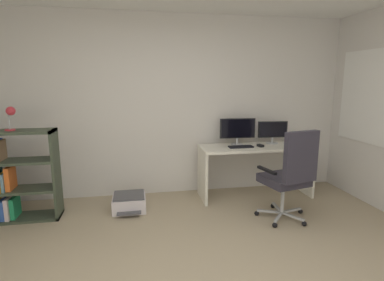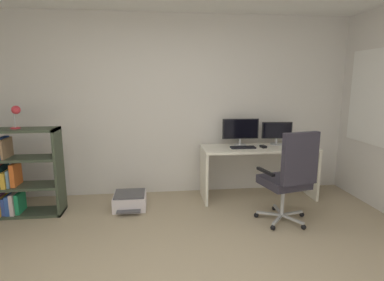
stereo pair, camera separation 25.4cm
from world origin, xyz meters
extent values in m
cube|color=silver|center=(0.00, 2.45, 1.30)|extent=(5.32, 0.10, 2.59)
cube|color=white|center=(1.23, 2.02, 0.73)|extent=(1.60, 0.57, 0.04)
cube|color=white|center=(0.45, 2.02, 0.36)|extent=(0.04, 0.54, 0.71)
cube|color=white|center=(2.02, 2.02, 0.36)|extent=(0.04, 0.54, 0.71)
cylinder|color=#B2B5B7|center=(1.00, 2.17, 0.75)|extent=(0.18, 0.18, 0.01)
cylinder|color=#B2B5B7|center=(1.00, 2.17, 0.81)|extent=(0.03, 0.03, 0.10)
cube|color=black|center=(1.00, 2.17, 0.99)|extent=(0.52, 0.05, 0.29)
cube|color=black|center=(1.00, 2.14, 0.99)|extent=(0.48, 0.02, 0.26)
cylinder|color=#B2B5B7|center=(1.54, 2.17, 0.75)|extent=(0.18, 0.18, 0.01)
cylinder|color=#B2B5B7|center=(1.54, 2.17, 0.80)|extent=(0.03, 0.03, 0.09)
cube|color=black|center=(1.54, 2.17, 0.96)|extent=(0.44, 0.08, 0.24)
cube|color=black|center=(1.54, 2.14, 0.96)|extent=(0.40, 0.04, 0.22)
cube|color=black|center=(0.99, 1.97, 0.76)|extent=(0.34, 0.13, 0.02)
cube|color=black|center=(1.27, 1.96, 0.76)|extent=(0.08, 0.11, 0.03)
cube|color=#B7BABC|center=(1.43, 1.28, 0.07)|extent=(0.30, 0.10, 0.02)
sphere|color=black|center=(1.57, 1.31, 0.03)|extent=(0.06, 0.06, 0.06)
cube|color=#B7BABC|center=(1.29, 1.39, 0.07)|extent=(0.06, 0.30, 0.02)
sphere|color=black|center=(1.31, 1.54, 0.03)|extent=(0.06, 0.06, 0.06)
cube|color=#B7BABC|center=(1.14, 1.30, 0.07)|extent=(0.29, 0.15, 0.02)
sphere|color=black|center=(1.00, 1.36, 0.03)|extent=(0.06, 0.06, 0.06)
cube|color=#B7BABC|center=(1.18, 1.13, 0.07)|extent=(0.22, 0.25, 0.02)
sphere|color=black|center=(1.09, 1.01, 0.03)|extent=(0.06, 0.06, 0.06)
cube|color=#B7BABC|center=(1.36, 1.11, 0.07)|extent=(0.18, 0.27, 0.02)
sphere|color=black|center=(1.44, 0.98, 0.03)|extent=(0.06, 0.06, 0.06)
cylinder|color=#B7BABC|center=(1.28, 1.24, 0.26)|extent=(0.04, 0.04, 0.37)
cube|color=#2E2C38|center=(1.28, 1.24, 0.49)|extent=(0.57, 0.56, 0.10)
cube|color=#2E2C38|center=(1.34, 0.99, 0.83)|extent=(0.44, 0.17, 0.58)
cube|color=black|center=(1.03, 1.18, 0.64)|extent=(0.11, 0.32, 0.03)
cube|color=black|center=(1.53, 1.30, 0.64)|extent=(0.11, 0.32, 0.03)
cube|color=#394333|center=(-1.42, 1.79, 0.55)|extent=(0.03, 0.33, 1.10)
cube|color=#394333|center=(-1.86, 1.79, 1.08)|extent=(0.90, 0.33, 0.03)
cube|color=#394333|center=(-1.86, 1.79, 0.02)|extent=(0.90, 0.33, 0.03)
cube|color=#394333|center=(-1.86, 1.79, 0.37)|extent=(0.84, 0.33, 0.03)
cube|color=#394333|center=(-1.86, 1.79, 0.73)|extent=(0.84, 0.33, 0.03)
cube|color=gold|center=(-2.13, 1.78, 0.14)|extent=(0.04, 0.28, 0.21)
cube|color=#354DA6|center=(-2.09, 1.79, 0.14)|extent=(0.04, 0.24, 0.21)
cube|color=#3057B0|center=(-2.04, 1.79, 0.15)|extent=(0.05, 0.27, 0.24)
cube|color=silver|center=(-1.98, 1.80, 0.16)|extent=(0.05, 0.29, 0.26)
cube|color=#219259|center=(-1.93, 1.80, 0.16)|extent=(0.05, 0.24, 0.25)
cube|color=#D23B35|center=(-2.13, 1.80, 0.52)|extent=(0.06, 0.30, 0.26)
cube|color=#0D272C|center=(-2.08, 1.79, 0.52)|extent=(0.02, 0.26, 0.27)
cube|color=gold|center=(-2.04, 1.78, 0.49)|extent=(0.05, 0.30, 0.20)
cube|color=#638CA7|center=(-1.99, 1.79, 0.49)|extent=(0.03, 0.28, 0.21)
cube|color=orange|center=(-1.95, 1.80, 0.53)|extent=(0.05, 0.24, 0.28)
cube|color=#2648AF|center=(-2.07, 1.80, 0.87)|extent=(0.06, 0.29, 0.25)
cube|color=#916E4E|center=(-2.02, 1.79, 0.86)|extent=(0.03, 0.28, 0.24)
cylinder|color=#CC313B|center=(-1.89, 1.79, 1.11)|extent=(0.11, 0.11, 0.02)
cylinder|color=silver|center=(-1.89, 1.79, 1.20)|extent=(0.01, 0.01, 0.18)
sphere|color=#CC313B|center=(-1.86, 1.79, 1.32)|extent=(0.10, 0.10, 0.10)
cube|color=silver|center=(-0.57, 1.83, 0.09)|extent=(0.42, 0.39, 0.19)
cube|color=#4C4C51|center=(-0.57, 1.83, 0.20)|extent=(0.39, 0.36, 0.02)
cube|color=#4C4C51|center=(-0.57, 1.60, 0.06)|extent=(0.30, 0.10, 0.01)
camera|label=1|loc=(-0.45, -2.06, 1.66)|focal=28.82mm
camera|label=2|loc=(-0.20, -2.09, 1.66)|focal=28.82mm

